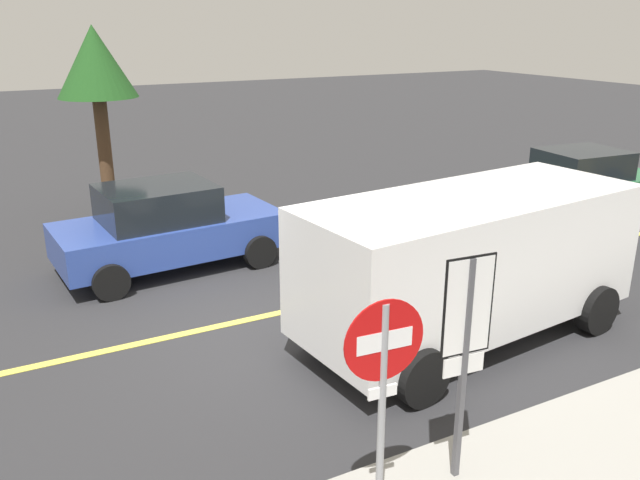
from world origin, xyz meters
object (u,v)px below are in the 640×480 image
at_px(speed_limit_sign, 466,332).
at_px(car_green_near_curb, 584,183).
at_px(white_van, 468,258).
at_px(car_blue_far_lane, 167,227).
at_px(stop_sign, 383,378).
at_px(tree_left_verge, 96,67).

height_order(speed_limit_sign, car_green_near_curb, speed_limit_sign).
distance_m(white_van, car_blue_far_lane, 5.84).
xyz_separation_m(stop_sign, car_blue_far_lane, (0.11, 7.60, -0.77)).
bearing_deg(white_van, stop_sign, -140.31).
xyz_separation_m(speed_limit_sign, white_van, (2.23, 2.57, -0.50)).
relative_size(speed_limit_sign, white_van, 0.47).
bearing_deg(car_green_near_curb, speed_limit_sign, -144.95).
bearing_deg(speed_limit_sign, stop_sign, -174.06).
xyz_separation_m(white_van, tree_left_verge, (-3.42, 9.06, 2.26)).
bearing_deg(white_van, tree_left_verge, 110.67).
xyz_separation_m(white_van, car_blue_far_lane, (-3.11, 4.92, -0.44)).
relative_size(stop_sign, tree_left_verge, 0.53).
height_order(white_van, car_blue_far_lane, white_van).
relative_size(car_blue_far_lane, car_green_near_curb, 1.08).
distance_m(stop_sign, speed_limit_sign, 1.01).
distance_m(stop_sign, white_van, 4.20).
distance_m(car_green_near_curb, tree_left_verge, 11.78).
xyz_separation_m(car_blue_far_lane, tree_left_verge, (-0.30, 4.14, 2.70)).
bearing_deg(tree_left_verge, stop_sign, -89.05).
bearing_deg(car_green_near_curb, stop_sign, -147.30).
bearing_deg(car_green_near_curb, car_blue_far_lane, 172.98).
bearing_deg(speed_limit_sign, car_green_near_curb, 35.05).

